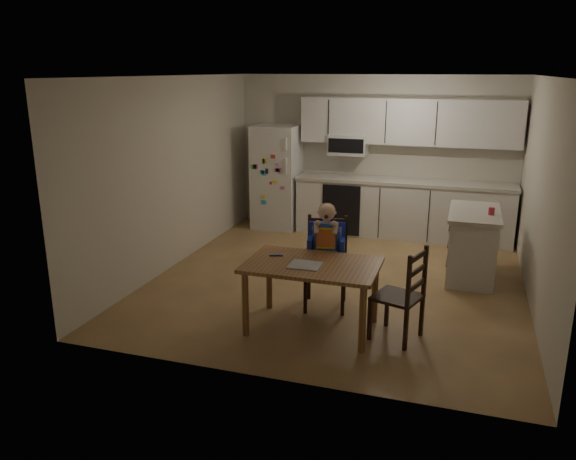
# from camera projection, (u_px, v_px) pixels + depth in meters

# --- Properties ---
(room) EXTENTS (4.52, 5.01, 2.51)m
(room) POSITION_uv_depth(u_px,v_px,m) (348.00, 176.00, 7.23)
(room) COLOR olive
(room) RESTS_ON ground
(refrigerator) EXTENTS (0.72, 0.70, 1.70)m
(refrigerator) POSITION_uv_depth(u_px,v_px,m) (277.00, 177.00, 9.33)
(refrigerator) COLOR silver
(refrigerator) RESTS_ON ground
(kitchen_run) EXTENTS (3.37, 0.62, 2.15)m
(kitchen_run) POSITION_uv_depth(u_px,v_px,m) (402.00, 182.00, 8.80)
(kitchen_run) COLOR silver
(kitchen_run) RESTS_ON ground
(kitchen_island) EXTENTS (0.62, 1.18, 0.87)m
(kitchen_island) POSITION_uv_depth(u_px,v_px,m) (472.00, 244.00, 7.13)
(kitchen_island) COLOR silver
(kitchen_island) RESTS_ON ground
(red_cup) EXTENTS (0.07, 0.07, 0.09)m
(red_cup) POSITION_uv_depth(u_px,v_px,m) (491.00, 211.00, 6.83)
(red_cup) COLOR red
(red_cup) RESTS_ON kitchen_island
(dining_table) EXTENTS (1.32, 0.85, 0.71)m
(dining_table) POSITION_uv_depth(u_px,v_px,m) (312.00, 272.00, 5.63)
(dining_table) COLOR brown
(dining_table) RESTS_ON ground
(napkin) EXTENTS (0.31, 0.27, 0.01)m
(napkin) POSITION_uv_depth(u_px,v_px,m) (305.00, 265.00, 5.53)
(napkin) COLOR #A5A5A9
(napkin) RESTS_ON dining_table
(toddler_spoon) EXTENTS (0.12, 0.06, 0.02)m
(toddler_spoon) POSITION_uv_depth(u_px,v_px,m) (275.00, 255.00, 5.82)
(toddler_spoon) COLOR #1F31BA
(toddler_spoon) RESTS_ON dining_table
(chair_booster) EXTENTS (0.52, 0.52, 1.19)m
(chair_booster) POSITION_uv_depth(u_px,v_px,m) (326.00, 244.00, 6.17)
(chair_booster) COLOR black
(chair_booster) RESTS_ON ground
(chair_side) EXTENTS (0.53, 0.53, 0.95)m
(chair_side) POSITION_uv_depth(u_px,v_px,m) (407.00, 289.00, 5.40)
(chair_side) COLOR black
(chair_side) RESTS_ON ground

